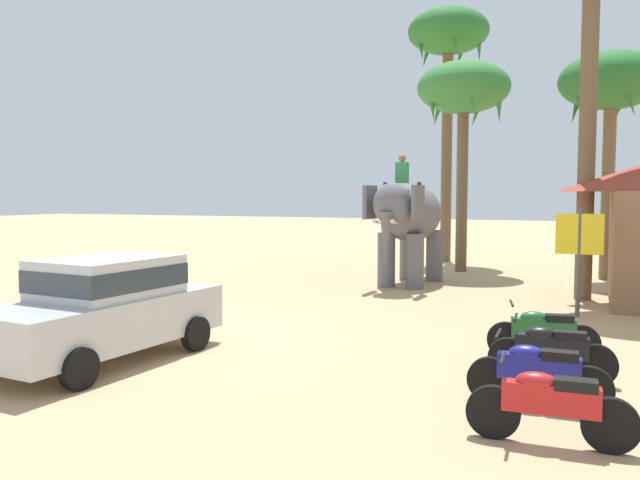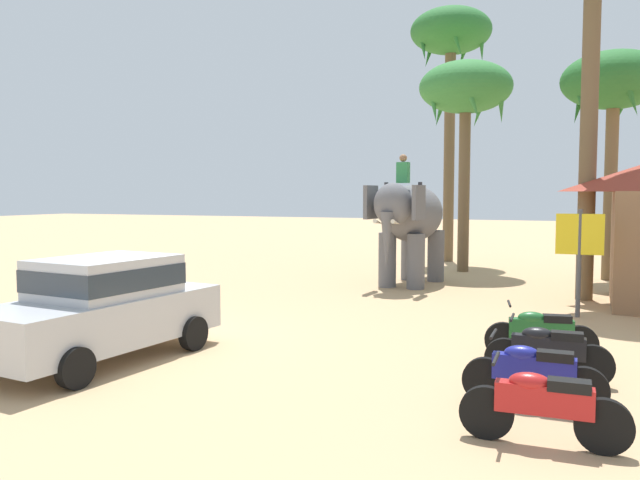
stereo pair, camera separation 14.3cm
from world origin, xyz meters
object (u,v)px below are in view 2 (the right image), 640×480
(motorcycle_fourth_in_row, at_px, (541,332))
(elephant_with_mahout, at_px, (410,219))
(car_sedan_foreground, at_px, (103,304))
(palm_tree_far_back, at_px, (614,86))
(motorcycle_nearest_camera, at_px, (543,404))
(motorcycle_mid_row, at_px, (548,351))
(palm_tree_near_hut, at_px, (451,41))
(palm_tree_left_of_road, at_px, (466,93))
(motorcycle_second_in_row, at_px, (533,373))
(signboard_yellow, at_px, (580,242))

(motorcycle_fourth_in_row, bearing_deg, elephant_with_mahout, 118.62)
(car_sedan_foreground, distance_m, palm_tree_far_back, 16.95)
(motorcycle_nearest_camera, relative_size, motorcycle_mid_row, 1.00)
(car_sedan_foreground, height_order, palm_tree_near_hut, palm_tree_near_hut)
(palm_tree_left_of_road, bearing_deg, palm_tree_far_back, -5.52)
(motorcycle_second_in_row, distance_m, motorcycle_mid_row, 1.27)
(elephant_with_mahout, height_order, palm_tree_near_hut, palm_tree_near_hut)
(palm_tree_near_hut, bearing_deg, motorcycle_second_in_row, -75.48)
(motorcycle_nearest_camera, bearing_deg, car_sedan_foreground, 171.35)
(motorcycle_nearest_camera, height_order, motorcycle_fourth_in_row, same)
(motorcycle_mid_row, xyz_separation_m, signboard_yellow, (0.36, 5.48, 1.22))
(motorcycle_second_in_row, xyz_separation_m, palm_tree_far_back, (1.30, 13.80, 5.65))
(motorcycle_fourth_in_row, height_order, palm_tree_far_back, palm_tree_far_back)
(car_sedan_foreground, height_order, motorcycle_fourth_in_row, car_sedan_foreground)
(motorcycle_fourth_in_row, distance_m, signboard_yellow, 4.41)
(elephant_with_mahout, distance_m, motorcycle_fourth_in_row, 8.89)
(elephant_with_mahout, height_order, signboard_yellow, elephant_with_mahout)
(car_sedan_foreground, bearing_deg, motorcycle_mid_row, 12.25)
(motorcycle_fourth_in_row, bearing_deg, palm_tree_left_of_road, 105.73)
(motorcycle_second_in_row, bearing_deg, elephant_with_mahout, 112.58)
(motorcycle_mid_row, bearing_deg, motorcycle_fourth_in_row, 97.74)
(elephant_with_mahout, relative_size, palm_tree_far_back, 0.55)
(motorcycle_second_in_row, bearing_deg, motorcycle_mid_row, 85.01)
(motorcycle_second_in_row, xyz_separation_m, palm_tree_near_hut, (-4.53, 17.49, 8.35))
(motorcycle_mid_row, bearing_deg, palm_tree_far_back, 84.56)
(palm_tree_far_back, bearing_deg, motorcycle_mid_row, -95.44)
(car_sedan_foreground, xyz_separation_m, motorcycle_second_in_row, (6.70, 0.21, -0.46))
(palm_tree_left_of_road, bearing_deg, palm_tree_near_hut, 109.87)
(palm_tree_near_hut, bearing_deg, palm_tree_left_of_road, -70.13)
(elephant_with_mahout, relative_size, signboard_yellow, 1.65)
(palm_tree_near_hut, distance_m, palm_tree_far_back, 7.41)
(palm_tree_near_hut, bearing_deg, motorcycle_nearest_camera, -75.88)
(car_sedan_foreground, relative_size, motorcycle_second_in_row, 2.36)
(elephant_with_mahout, height_order, motorcycle_second_in_row, elephant_with_mahout)
(elephant_with_mahout, distance_m, palm_tree_left_of_road, 5.92)
(elephant_with_mahout, relative_size, motorcycle_fourth_in_row, 2.20)
(palm_tree_left_of_road, bearing_deg, motorcycle_mid_row, -75.04)
(car_sedan_foreground, distance_m, motorcycle_nearest_camera, 6.98)
(elephant_with_mahout, bearing_deg, palm_tree_near_hut, 92.13)
(palm_tree_far_back, distance_m, signboard_yellow, 8.36)
(signboard_yellow, bearing_deg, palm_tree_left_of_road, 117.08)
(palm_tree_left_of_road, bearing_deg, motorcycle_nearest_camera, -77.12)
(motorcycle_second_in_row, relative_size, signboard_yellow, 0.75)
(palm_tree_left_of_road, distance_m, signboard_yellow, 9.58)
(motorcycle_second_in_row, relative_size, palm_tree_far_back, 0.25)
(car_sedan_foreground, xyz_separation_m, palm_tree_far_back, (8.00, 14.01, 5.18))
(elephant_with_mahout, distance_m, palm_tree_far_back, 7.79)
(motorcycle_second_in_row, xyz_separation_m, motorcycle_fourth_in_row, (-0.06, 2.55, 0.00))
(motorcycle_mid_row, xyz_separation_m, palm_tree_near_hut, (-4.64, 16.22, 8.35))
(motorcycle_nearest_camera, xyz_separation_m, motorcycle_second_in_row, (-0.19, 1.26, 0.00))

